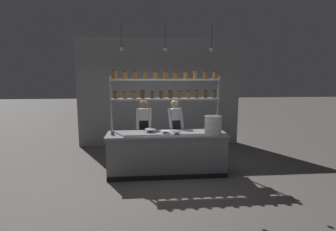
% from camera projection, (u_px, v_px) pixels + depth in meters
% --- Properties ---
extents(ground_plane, '(40.00, 40.00, 0.00)m').
position_uv_depth(ground_plane, '(167.00, 173.00, 5.85)').
color(ground_plane, '#5B5651').
extents(back_wall, '(5.00, 0.12, 3.28)m').
position_uv_depth(back_wall, '(160.00, 93.00, 8.10)').
color(back_wall, '#939399').
rests_on(back_wall, ground_plane).
extents(prep_counter, '(2.60, 0.76, 0.92)m').
position_uv_depth(prep_counter, '(167.00, 153.00, 5.78)').
color(prep_counter, gray).
rests_on(prep_counter, ground_plane).
extents(spice_shelf_unit, '(2.49, 0.28, 2.29)m').
position_uv_depth(spice_shelf_unit, '(165.00, 91.00, 5.90)').
color(spice_shelf_unit, '#999BA0').
rests_on(spice_shelf_unit, ground_plane).
extents(chef_left, '(0.37, 0.29, 1.60)m').
position_uv_depth(chef_left, '(144.00, 128.00, 6.34)').
color(chef_left, black).
rests_on(chef_left, ground_plane).
extents(chef_center, '(0.40, 0.33, 1.59)m').
position_uv_depth(chef_center, '(175.00, 127.00, 6.41)').
color(chef_center, black).
rests_on(chef_center, ground_plane).
extents(container_stack, '(0.38, 0.38, 0.39)m').
position_uv_depth(container_stack, '(213.00, 125.00, 5.61)').
color(container_stack, white).
rests_on(container_stack, prep_counter).
extents(prep_bowl_near_left, '(0.25, 0.25, 0.07)m').
position_uv_depth(prep_bowl_near_left, '(150.00, 131.00, 5.82)').
color(prep_bowl_near_left, '#B2B7BC').
rests_on(prep_bowl_near_left, prep_counter).
extents(prep_bowl_center_front, '(0.19, 0.19, 0.05)m').
position_uv_depth(prep_bowl_center_front, '(177.00, 133.00, 5.61)').
color(prep_bowl_center_front, silver).
rests_on(prep_bowl_center_front, prep_counter).
extents(prep_bowl_center_back, '(0.19, 0.19, 0.05)m').
position_uv_depth(prep_bowl_center_back, '(165.00, 132.00, 5.73)').
color(prep_bowl_center_back, white).
rests_on(prep_bowl_center_back, prep_counter).
extents(serving_cup_front, '(0.07, 0.07, 0.08)m').
position_uv_depth(serving_cup_front, '(113.00, 133.00, 5.52)').
color(serving_cup_front, '#334C70').
rests_on(serving_cup_front, prep_counter).
extents(pendant_light_row, '(1.95, 0.07, 0.56)m').
position_uv_depth(pendant_light_row, '(167.00, 48.00, 5.44)').
color(pendant_light_row, black).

